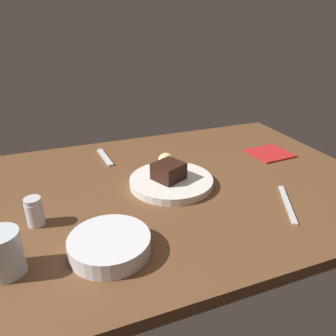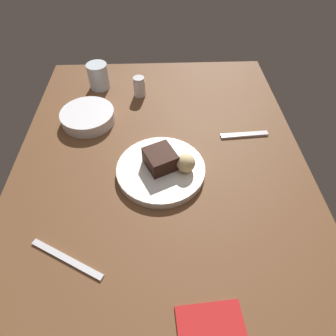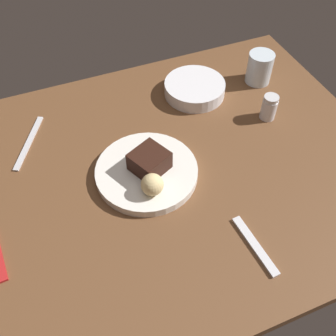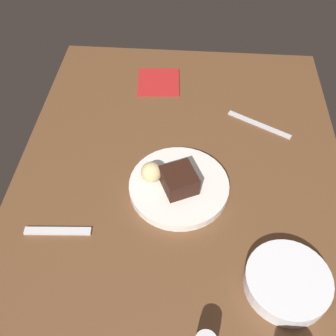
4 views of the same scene
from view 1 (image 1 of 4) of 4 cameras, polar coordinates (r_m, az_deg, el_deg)
dining_table at (r=97.78cm, az=0.56°, el=-3.70°), size 120.00×84.00×3.00cm
dessert_plate at (r=96.75cm, az=0.29°, el=-2.29°), size 24.35×24.35×2.18cm
chocolate_cake_slice at (r=94.49cm, az=0.16°, el=-0.60°), size 10.28×10.08×4.88cm
bread_roll at (r=100.91cm, az=-0.31°, el=1.22°), size 5.09×5.09×5.09cm
salt_shaker at (r=84.26cm, az=-22.06°, el=-7.01°), size 4.16×4.16×7.09cm
water_glass at (r=71.81cm, az=-26.61°, el=-13.02°), size 7.35×7.35×9.13cm
side_bowl at (r=71.86cm, az=-10.04°, el=-12.92°), size 17.27×17.27×3.84cm
dessert_spoon at (r=116.59cm, az=-10.83°, el=1.83°), size 2.80×15.09×0.70cm
butter_knife at (r=92.90cm, az=19.91°, el=-5.82°), size 10.30×17.36×0.50cm
folded_napkin at (r=123.48cm, az=17.18°, el=2.45°), size 14.47×13.80×0.60cm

